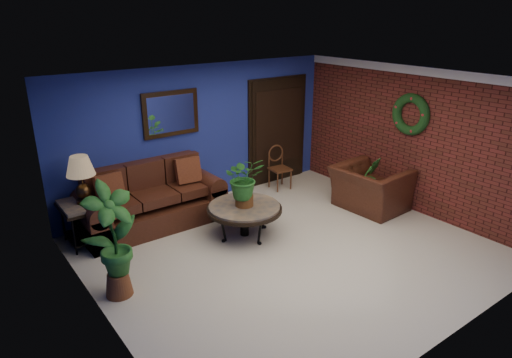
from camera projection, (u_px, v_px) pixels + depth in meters
floor at (290, 250)px, 6.80m from camera, size 5.50×5.50×0.00m
wall_back at (202, 135)px, 8.25m from camera, size 5.50×0.04×2.50m
wall_left at (95, 223)px, 4.83m from camera, size 0.04×5.00×2.50m
wall_right_brick at (412, 140)px, 7.90m from camera, size 0.04×5.00×2.50m
ceiling at (295, 81)px, 5.93m from camera, size 5.50×5.00×0.02m
crown_molding at (420, 71)px, 7.48m from camera, size 0.03×5.00×0.14m
wall_mirror at (171, 114)px, 7.72m from camera, size 1.02×0.06×0.77m
closet_door at (277, 131)px, 9.27m from camera, size 1.44×0.06×2.18m
wreath at (411, 114)px, 7.75m from camera, size 0.16×0.72×0.72m
sofa at (150, 205)px, 7.55m from camera, size 2.32×1.00×1.04m
coffee_table at (244, 209)px, 7.12m from camera, size 1.18×1.18×0.51m
end_table at (86, 211)px, 6.88m from camera, size 0.73×0.73×0.67m
table_lamp at (81, 174)px, 6.67m from camera, size 0.42×0.42×0.70m
side_chair at (278, 164)px, 9.06m from camera, size 0.40×0.40×0.86m
armchair at (370, 188)px, 8.12m from camera, size 1.10×1.24×0.77m
coffee_plant at (244, 179)px, 6.95m from camera, size 0.75×0.71×0.80m
floor_plant at (369, 179)px, 8.35m from camera, size 0.49×0.44×0.88m
tall_plant at (113, 237)px, 5.47m from camera, size 0.75×0.60×1.50m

